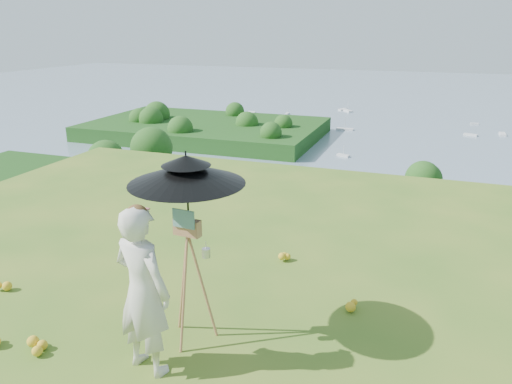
% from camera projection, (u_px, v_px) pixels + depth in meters
% --- Properties ---
extents(ground, '(14.00, 14.00, 0.00)m').
position_uv_depth(ground, '(241.00, 339.00, 5.33)').
color(ground, '#3A6B1E').
rests_on(ground, ground).
extents(shoreline_tier, '(170.00, 28.00, 8.00)m').
position_uv_depth(shoreline_tier, '(407.00, 272.00, 83.63)').
color(shoreline_tier, '#6F6759').
rests_on(shoreline_tier, bay_water).
extents(bay_water, '(700.00, 700.00, 0.00)m').
position_uv_depth(bay_water, '(432.00, 111.00, 230.28)').
color(bay_water, gray).
rests_on(bay_water, ground).
extents(peninsula, '(90.00, 60.00, 12.00)m').
position_uv_depth(peninsula, '(205.00, 122.00, 177.00)').
color(peninsula, '#14370F').
rests_on(peninsula, bay_water).
extents(slope_trees, '(110.00, 50.00, 6.00)m').
position_uv_depth(slope_trees, '(397.00, 258.00, 41.30)').
color(slope_trees, '#154715').
rests_on(slope_trees, forest_slope).
extents(harbor_town, '(110.00, 22.00, 5.00)m').
position_uv_depth(harbor_town, '(410.00, 237.00, 81.58)').
color(harbor_town, beige).
rests_on(harbor_town, shoreline_tier).
extents(moored_boats, '(140.00, 140.00, 0.70)m').
position_uv_depth(moored_boats, '(386.00, 145.00, 163.68)').
color(moored_boats, silver).
rests_on(moored_boats, bay_water).
extents(wildflowers, '(10.00, 10.50, 0.12)m').
position_uv_depth(wildflowers, '(249.00, 322.00, 5.54)').
color(wildflowers, gold).
rests_on(wildflowers, ground).
extents(painter, '(0.69, 0.54, 1.69)m').
position_uv_depth(painter, '(143.00, 291.00, 4.63)').
color(painter, beige).
rests_on(painter, ground).
extents(field_easel, '(0.61, 0.61, 1.49)m').
position_uv_depth(field_easel, '(190.00, 276.00, 5.13)').
color(field_easel, '#A06843').
rests_on(field_easel, ground).
extents(sun_umbrella, '(1.31, 1.31, 0.83)m').
position_uv_depth(sun_umbrella, '(187.00, 192.00, 4.87)').
color(sun_umbrella, black).
rests_on(sun_umbrella, field_easel).
extents(painter_cap, '(0.21, 0.25, 0.10)m').
position_uv_depth(painter_cap, '(136.00, 211.00, 4.38)').
color(painter_cap, '#C0696C').
rests_on(painter_cap, painter).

